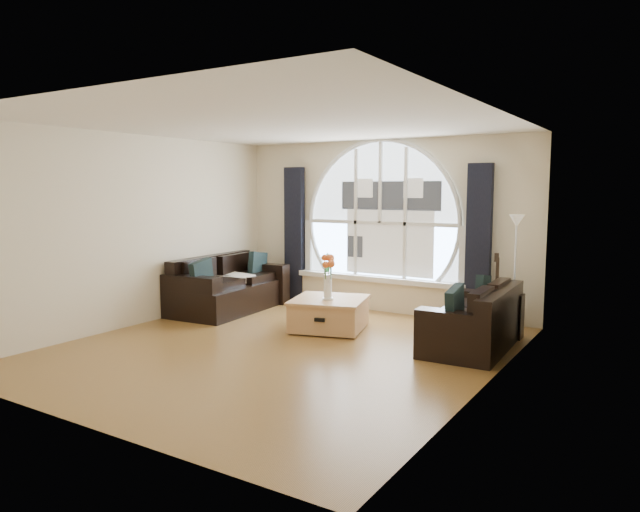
{
  "coord_description": "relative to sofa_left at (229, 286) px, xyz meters",
  "views": [
    {
      "loc": [
        4.08,
        -5.61,
        1.95
      ],
      "look_at": [
        0.0,
        0.9,
        1.05
      ],
      "focal_mm": 32.71,
      "sensor_mm": 36.0,
      "label": 1
    }
  ],
  "objects": [
    {
      "name": "ground",
      "position": [
        2.01,
        -1.38,
        -0.4
      ],
      "size": [
        5.0,
        5.5,
        0.01
      ],
      "primitive_type": "cube",
      "color": "brown",
      "rests_on": "ground"
    },
    {
      "name": "ceiling",
      "position": [
        2.01,
        -1.38,
        2.3
      ],
      "size": [
        5.0,
        5.5,
        0.01
      ],
      "primitive_type": "cube",
      "color": "silver",
      "rests_on": "ground"
    },
    {
      "name": "wall_back",
      "position": [
        2.01,
        1.37,
        0.95
      ],
      "size": [
        5.0,
        0.01,
        2.7
      ],
      "primitive_type": "cube",
      "color": "beige",
      "rests_on": "ground"
    },
    {
      "name": "wall_front",
      "position": [
        2.01,
        -4.13,
        0.95
      ],
      "size": [
        5.0,
        0.01,
        2.7
      ],
      "primitive_type": "cube",
      "color": "beige",
      "rests_on": "ground"
    },
    {
      "name": "wall_left",
      "position": [
        -0.49,
        -1.38,
        0.95
      ],
      "size": [
        0.01,
        5.5,
        2.7
      ],
      "primitive_type": "cube",
      "color": "beige",
      "rests_on": "ground"
    },
    {
      "name": "wall_right",
      "position": [
        4.51,
        -1.38,
        0.95
      ],
      "size": [
        0.01,
        5.5,
        2.7
      ],
      "primitive_type": "cube",
      "color": "beige",
      "rests_on": "ground"
    },
    {
      "name": "attic_slope",
      "position": [
        4.21,
        -1.38,
        1.95
      ],
      "size": [
        0.92,
        5.5,
        0.72
      ],
      "primitive_type": "cube",
      "color": "silver",
      "rests_on": "ground"
    },
    {
      "name": "arched_window",
      "position": [
        2.01,
        1.34,
        1.23
      ],
      "size": [
        2.6,
        0.06,
        2.15
      ],
      "primitive_type": "cube",
      "color": "silver",
      "rests_on": "wall_back"
    },
    {
      "name": "window_sill",
      "position": [
        2.01,
        1.27,
        0.11
      ],
      "size": [
        2.9,
        0.22,
        0.08
      ],
      "primitive_type": "cube",
      "color": "white",
      "rests_on": "wall_back"
    },
    {
      "name": "window_frame",
      "position": [
        2.01,
        1.31,
        1.23
      ],
      "size": [
        2.76,
        0.08,
        2.15
      ],
      "primitive_type": "cube",
      "color": "white",
      "rests_on": "wall_back"
    },
    {
      "name": "neighbor_house",
      "position": [
        2.16,
        1.32,
        1.1
      ],
      "size": [
        1.7,
        0.02,
        1.5
      ],
      "primitive_type": "cube",
      "color": "silver",
      "rests_on": "wall_back"
    },
    {
      "name": "curtain_left",
      "position": [
        0.41,
        1.25,
        0.75
      ],
      "size": [
        0.35,
        0.12,
        2.3
      ],
      "primitive_type": "cube",
      "color": "black",
      "rests_on": "ground"
    },
    {
      "name": "curtain_right",
      "position": [
        3.61,
        1.25,
        0.75
      ],
      "size": [
        0.35,
        0.12,
        2.3
      ],
      "primitive_type": "cube",
      "color": "black",
      "rests_on": "ground"
    },
    {
      "name": "sofa_left",
      "position": [
        0.0,
        0.0,
        0.0
      ],
      "size": [
        1.12,
        2.01,
        0.86
      ],
      "primitive_type": "cube",
      "rotation": [
        0.0,
        0.0,
        0.08
      ],
      "color": "black",
      "rests_on": "ground"
    },
    {
      "name": "sofa_right",
      "position": [
        3.97,
        -0.09,
        0.0
      ],
      "size": [
        0.91,
        1.72,
        0.75
      ],
      "primitive_type": "cube",
      "rotation": [
        0.0,
        0.0,
        0.04
      ],
      "color": "black",
      "rests_on": "ground"
    },
    {
      "name": "coffee_chest",
      "position": [
        2.0,
        -0.23,
        -0.16
      ],
      "size": [
        1.2,
        1.2,
        0.48
      ],
      "primitive_type": "cube",
      "rotation": [
        0.0,
        0.0,
        0.28
      ],
      "color": "tan",
      "rests_on": "ground"
    },
    {
      "name": "throw_blanket",
      "position": [
        0.02,
        0.04,
        0.1
      ],
      "size": [
        0.66,
        0.66,
        0.1
      ],
      "primitive_type": "cube",
      "rotation": [
        0.0,
        0.0,
        -0.22
      ],
      "color": "silver",
      "rests_on": "sofa_left"
    },
    {
      "name": "vase_flowers",
      "position": [
        2.04,
        -0.33,
        0.43
      ],
      "size": [
        0.24,
        0.24,
        0.7
      ],
      "primitive_type": "cube",
      "color": "white",
      "rests_on": "coffee_chest"
    },
    {
      "name": "floor_lamp",
      "position": [
        4.22,
        0.88,
        0.4
      ],
      "size": [
        0.24,
        0.24,
        1.6
      ],
      "primitive_type": "cube",
      "color": "#B2B2B2",
      "rests_on": "ground"
    },
    {
      "name": "guitar",
      "position": [
        3.94,
        1.12,
        0.13
      ],
      "size": [
        0.41,
        0.32,
        1.06
      ],
      "primitive_type": "cube",
      "rotation": [
        0.0,
        0.0,
        0.26
      ],
      "color": "#956031",
      "rests_on": "ground"
    },
    {
      "name": "potted_plant",
      "position": [
        1.06,
        1.27,
        0.31
      ],
      "size": [
        0.2,
        0.17,
        0.32
      ],
      "primitive_type": "imported",
      "rotation": [
        0.0,
        0.0,
        0.41
      ],
      "color": "#1E6023",
      "rests_on": "window_sill"
    }
  ]
}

